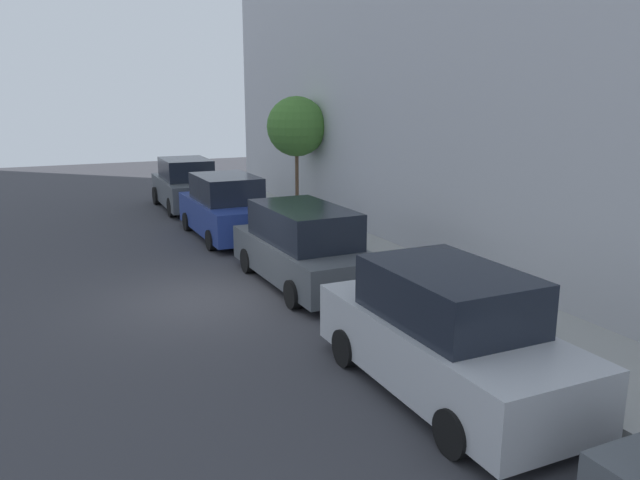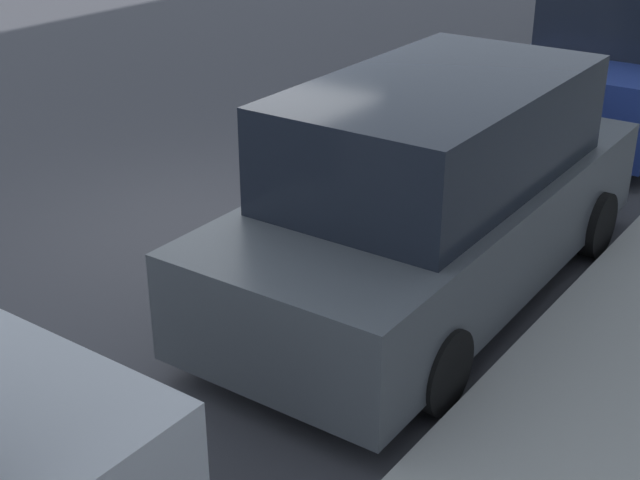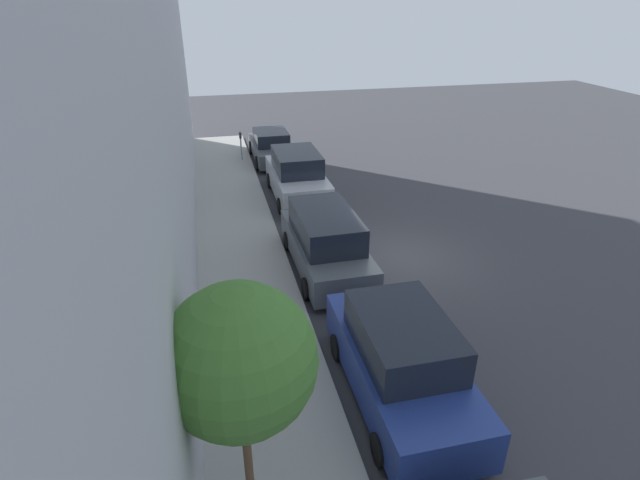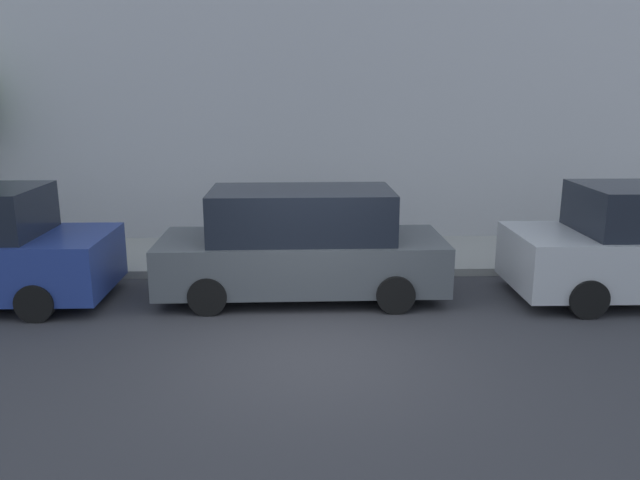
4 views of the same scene
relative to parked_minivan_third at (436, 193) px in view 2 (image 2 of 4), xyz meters
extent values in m
plane|color=#38383D|center=(-2.42, -0.15, -0.92)|extent=(60.00, 60.00, 0.00)
cube|color=#4C5156|center=(0.00, 0.00, -0.28)|extent=(1.97, 4.93, 0.84)
cube|color=black|center=(0.00, 0.00, 0.56)|extent=(1.72, 3.12, 0.84)
cylinder|color=black|center=(-0.90, 1.52, -0.61)|extent=(0.22, 0.63, 0.63)
cylinder|color=black|center=(0.90, 1.52, -0.61)|extent=(0.22, 0.63, 0.63)
cylinder|color=black|center=(-0.90, -1.52, -0.61)|extent=(0.22, 0.63, 0.63)
cylinder|color=black|center=(0.90, -1.52, -0.61)|extent=(0.22, 0.63, 0.63)
cube|color=navy|center=(-0.20, 5.66, -0.22)|extent=(1.96, 4.80, 0.96)
cube|color=black|center=(-0.20, 5.66, 0.66)|extent=(1.73, 2.60, 0.80)
cylinder|color=black|center=(-1.13, 7.15, -0.62)|extent=(0.22, 0.61, 0.61)
cylinder|color=black|center=(-1.13, 4.17, -0.62)|extent=(0.22, 0.61, 0.61)
camera|label=1|loc=(-5.73, -13.23, 3.57)|focal=35.00mm
camera|label=2|loc=(3.26, -6.23, 2.82)|focal=50.00mm
camera|label=3|loc=(3.26, 13.10, 6.80)|focal=28.00mm
camera|label=4|loc=(-10.49, -0.04, 2.65)|focal=35.00mm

